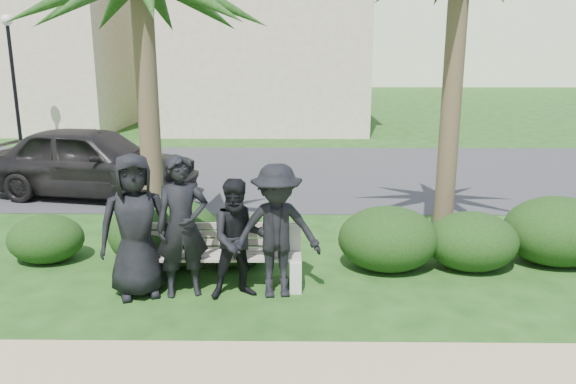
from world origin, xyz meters
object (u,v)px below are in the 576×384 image
man_d (277,231)px  car_a (92,161)px  man_b (182,227)px  park_bench (215,260)px  street_lamp (11,58)px  man_a (136,226)px  man_c (239,239)px

man_d → car_a: size_ratio=0.38×
man_d → car_a: man_d is taller
man_b → man_d: man_b is taller
park_bench → car_a: size_ratio=0.51×
man_d → street_lamp: bearing=119.8°
car_a → man_a: bearing=-144.0°
man_c → man_d: 0.50m
street_lamp → man_a: bearing=-58.5°
man_a → man_b: size_ratio=1.01×
man_c → car_a: 6.42m
park_bench → man_d: bearing=-20.3°
man_b → man_c: size_ratio=1.18×
car_a → man_d: bearing=-129.7°
man_b → car_a: 5.97m
man_c → man_d: size_ratio=0.90×
man_b → man_d: bearing=-17.1°
man_a → man_c: 1.34m
street_lamp → man_b: (7.79, -11.74, -2.01)m
park_bench → man_c: (0.36, -0.34, 0.42)m
park_bench → car_a: (-3.38, 4.88, 0.42)m
man_b → man_c: bearing=-20.8°
man_b → man_c: (0.73, -0.06, -0.14)m
man_a → man_b: bearing=-18.0°
man_b → man_d: (1.22, -0.02, -0.05)m
man_a → man_c: bearing=-21.5°
park_bench → man_c: bearing=-43.8°
man_b → car_a: (-3.01, 5.16, -0.14)m
park_bench → man_a: bearing=-164.0°
man_b → car_a: size_ratio=0.40×
street_lamp → man_b: bearing=-56.4°
park_bench → man_b: size_ratio=1.26×
man_c → car_a: bearing=111.1°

